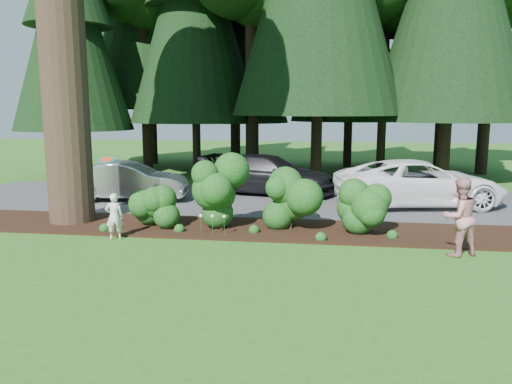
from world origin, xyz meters
TOP-DOWN VIEW (x-y plane):
  - ground at (0.00, 0.00)m, footprint 80.00×80.00m
  - mulch_bed at (0.00, 3.25)m, footprint 16.00×2.50m
  - driveway at (0.00, 7.50)m, footprint 22.00×6.00m
  - shrub_row at (0.77, 3.14)m, footprint 6.53×1.60m
  - lily_cluster at (-0.30, 2.40)m, footprint 0.69×0.09m
  - car_silver_wagon at (-4.33, 6.81)m, footprint 4.19×1.91m
  - car_white_suv at (5.50, 7.18)m, footprint 5.81×3.47m
  - car_dark_suv at (0.33, 8.83)m, footprint 5.27×2.85m
  - child at (-2.62, 1.78)m, footprint 0.50×0.42m
  - adult at (5.39, 1.57)m, footprint 1.03×0.94m
  - frisbee at (-2.87, 2.07)m, footprint 0.45×0.44m

SIDE VIEW (x-z plane):
  - ground at x=0.00m, z-range 0.00..0.00m
  - driveway at x=0.00m, z-range 0.00..0.03m
  - mulch_bed at x=0.00m, z-range 0.00..0.05m
  - lily_cluster at x=-0.30m, z-range 0.21..0.78m
  - child at x=-2.62m, z-range 0.00..1.15m
  - car_silver_wagon at x=-4.33m, z-range 0.03..1.36m
  - car_dark_suv at x=0.33m, z-range 0.03..1.48m
  - car_white_suv at x=5.50m, z-range 0.03..1.54m
  - shrub_row at x=0.77m, z-range 0.00..1.61m
  - adult at x=5.39m, z-range 0.00..1.72m
  - frisbee at x=-2.87m, z-range 1.86..2.00m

